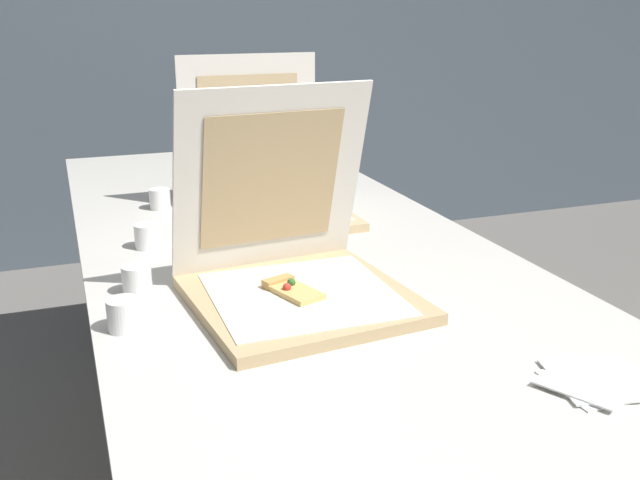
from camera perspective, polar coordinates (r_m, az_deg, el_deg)
The scene contains 8 objects.
table at distance 1.70m, azimuth -2.74°, elevation -1.56°, with size 0.92×2.40×0.72m.
pizza_box_front at distance 1.35m, azimuth -2.08°, elevation -2.46°, with size 0.42×0.42×0.40m.
pizza_box_middle at distance 1.90m, azimuth -4.31°, elevation 3.70°, with size 0.39×0.39×0.41m.
cup_white_mid at distance 1.69m, azimuth -13.65°, elevation 0.30°, with size 0.06×0.06×0.06m, color white.
cup_white_near_center at distance 1.43m, azimuth -14.40°, elevation -3.07°, with size 0.06×0.06×0.06m, color white.
cup_white_near_left at distance 1.27m, azimuth -15.39°, elevation -5.77°, with size 0.06×0.06×0.06m, color white.
cup_white_far at distance 2.01m, azimuth -12.66°, elevation 3.22°, with size 0.06×0.06×0.06m, color white.
napkin_pile at distance 1.15m, azimuth 21.05°, elevation -10.46°, with size 0.19×0.17×0.01m.
Camera 1 is at (-0.48, -0.87, 1.25)m, focal length 40.10 mm.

